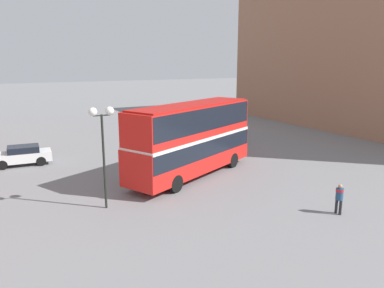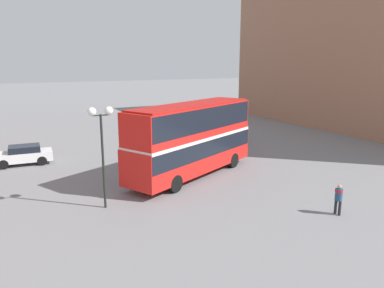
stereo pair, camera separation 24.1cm
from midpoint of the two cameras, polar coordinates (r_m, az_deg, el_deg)
The scene contains 7 objects.
ground_plane at distance 24.22m, azimuth -3.55°, elevation -5.48°, with size 240.00×240.00×0.00m, color slate.
building_row_right at distance 45.82m, azimuth 24.41°, elevation 12.61°, with size 9.42×35.16×16.77m.
double_decker_bus at distance 24.38m, azimuth -0.28°, elevation 1.35°, with size 10.60×6.98×4.80m.
pedestrian_foreground at distance 20.03m, azimuth 21.22°, elevation -7.38°, with size 0.42×0.42×1.56m.
parked_car_kerb_near at distance 35.34m, azimuth 3.77°, elevation 1.53°, with size 4.71×2.79×1.46m.
parked_car_kerb_far at distance 30.14m, azimuth -24.69°, elevation -1.56°, with size 4.19×1.95×1.42m.
street_lamp_twin_globe at distance 19.15m, azimuth -13.88°, elevation 2.52°, with size 1.27×0.43×5.28m.
Camera 1 is at (-9.34, -21.05, 7.50)m, focal length 35.00 mm.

